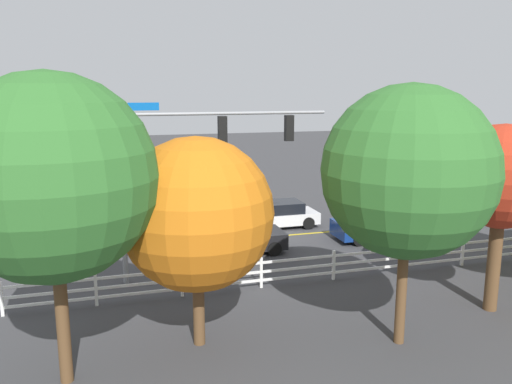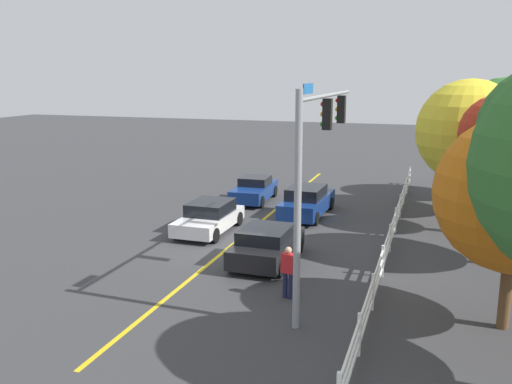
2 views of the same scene
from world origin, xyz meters
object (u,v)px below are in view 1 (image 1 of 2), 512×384
pedestrian (174,249)px  tree_4 (502,178)px  car_0 (278,215)px  car_1 (238,238)px  tree_0 (197,214)px  tree_1 (408,172)px  tree_5 (52,178)px  car_2 (381,224)px  car_3 (385,207)px

pedestrian → tree_4: 12.10m
car_0 → pedestrian: (6.15, 5.30, 0.26)m
car_1 → pedestrian: bearing=-151.3°
tree_0 → tree_1: (-5.52, 1.54, 1.15)m
car_1 → tree_5: (6.66, 8.85, 4.44)m
car_1 → tree_1: 10.59m
car_0 → car_2: (-4.11, 3.51, 0.07)m
car_0 → car_3: bearing=-179.7°
car_2 → pedestrian: bearing=-168.5°
tree_0 → pedestrian: bearing=-91.1°
tree_0 → tree_4: 9.66m
car_0 → tree_5: (9.79, 12.52, 4.47)m
car_2 → pedestrian: (10.26, 1.79, 0.20)m
car_3 → tree_5: tree_5 is taller
pedestrian → tree_1: 10.28m
tree_5 → car_0: bearing=-128.0°
car_0 → tree_1: size_ratio=0.58×
car_0 → car_1: car_1 is taller
car_3 → tree_5: 20.92m
car_0 → tree_1: (0.75, 13.06, 4.30)m
tree_5 → tree_0: bearing=-164.2°
tree_5 → tree_1: bearing=176.6°
tree_0 → tree_1: 5.84m
car_3 → tree_4: (2.99, 11.92, 3.77)m
tree_0 → car_1: bearing=-111.7°
car_1 → car_3: 10.18m
pedestrian → tree_1: size_ratio=0.23×
tree_5 → car_2: bearing=-147.0°
car_1 → car_2: (-7.24, -0.16, 0.05)m
car_0 → car_1: 4.82m
tree_1 → tree_5: (9.04, -0.54, 0.17)m
car_1 → car_3: bearing=21.4°
tree_4 → tree_5: 13.19m
tree_4 → tree_1: bearing=15.7°
car_0 → tree_5: bearing=52.2°
car_1 → tree_4: bearing=-51.5°
car_2 → tree_5: size_ratio=0.63×
car_0 → car_2: car_2 is taller
car_0 → tree_1: bearing=86.9°
tree_1 → tree_5: bearing=-3.4°
car_1 → tree_0: (3.13, 7.86, 3.12)m
car_0 → tree_4: (-3.37, 11.91, 3.75)m
car_2 → car_3: bearing=59.0°
tree_1 → tree_4: size_ratio=1.20×
car_2 → car_0: bearing=141.1°
car_1 → car_3: car_1 is taller
tree_0 → tree_1: bearing=164.4°
car_0 → tree_0: (6.26, 11.53, 3.14)m
pedestrian → tree_1: tree_1 is taller
car_1 → car_2: 7.24m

